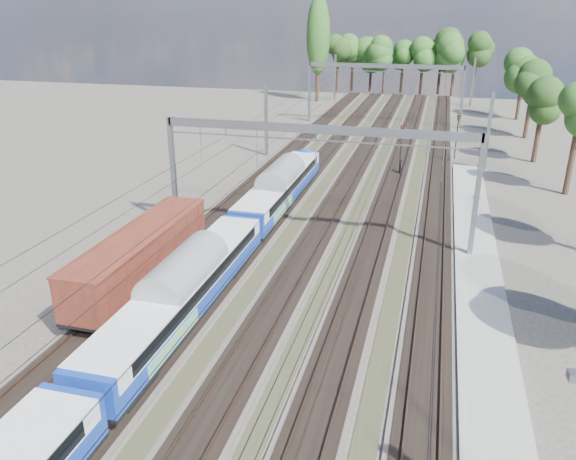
% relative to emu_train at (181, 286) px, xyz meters
% --- Properties ---
extents(track_bed, '(21.00, 130.00, 0.34)m').
position_rel_emu_train_xyz_m(track_bed, '(4.50, 28.88, -2.35)').
color(track_bed, '#47423A').
rests_on(track_bed, ground).
extents(platform, '(3.00, 70.00, 0.30)m').
position_rel_emu_train_xyz_m(platform, '(16.50, 3.88, -2.30)').
color(platform, gray).
rests_on(platform, ground).
extents(catenary, '(25.65, 130.00, 9.00)m').
position_rel_emu_train_xyz_m(catenary, '(4.83, 36.57, 3.95)').
color(catenary, slate).
rests_on(catenary, ground).
extents(tree_belt, '(39.02, 101.76, 11.58)m').
position_rel_emu_train_xyz_m(tree_belt, '(10.27, 81.53, 5.54)').
color(tree_belt, black).
rests_on(tree_belt, ground).
extents(poplar, '(4.40, 4.40, 19.04)m').
position_rel_emu_train_xyz_m(poplar, '(-10.00, 81.88, 9.44)').
color(poplar, black).
rests_on(poplar, ground).
extents(emu_train, '(2.85, 60.24, 4.16)m').
position_rel_emu_train_xyz_m(emu_train, '(0.00, 0.00, 0.00)').
color(emu_train, black).
rests_on(emu_train, ground).
extents(freight_boxcar, '(2.91, 14.06, 3.63)m').
position_rel_emu_train_xyz_m(freight_boxcar, '(-4.50, 3.69, -0.24)').
color(freight_boxcar, black).
rests_on(freight_boxcar, ground).
extents(worker, '(0.48, 0.68, 1.77)m').
position_rel_emu_train_xyz_m(worker, '(9.51, 34.34, -1.57)').
color(worker, black).
rests_on(worker, ground).
extents(signal_near, '(0.37, 0.35, 5.23)m').
position_rel_emu_train_xyz_m(signal_near, '(9.32, 34.92, 0.86)').
color(signal_near, black).
rests_on(signal_near, ground).
extents(signal_far, '(0.38, 0.35, 5.37)m').
position_rel_emu_train_xyz_m(signal_far, '(15.19, 42.97, 0.95)').
color(signal_far, black).
rests_on(signal_far, ground).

